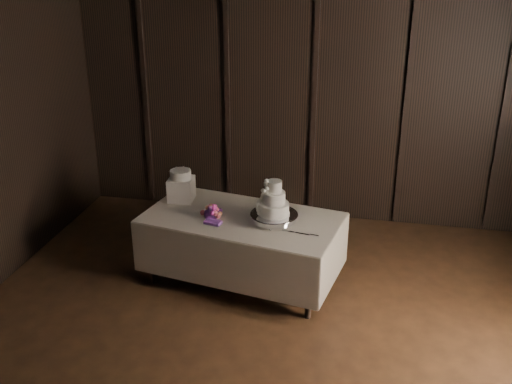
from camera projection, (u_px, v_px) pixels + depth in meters
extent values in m
cube|color=black|center=(257.00, 3.00, 3.62)|extent=(6.04, 7.04, 0.04)
cube|color=black|center=(315.00, 104.00, 7.39)|extent=(6.04, 0.04, 3.04)
cube|color=beige|center=(242.00, 217.00, 6.11)|extent=(2.13, 1.37, 0.01)
cube|color=white|center=(242.00, 252.00, 6.27)|extent=(1.96, 1.23, 0.71)
cylinder|color=silver|center=(274.00, 218.00, 5.98)|extent=(0.57, 0.57, 0.09)
cylinder|color=white|center=(274.00, 209.00, 5.94)|extent=(0.30, 0.30, 0.12)
cylinder|color=white|center=(274.00, 198.00, 5.89)|extent=(0.22, 0.22, 0.12)
cylinder|color=white|center=(274.00, 187.00, 5.85)|extent=(0.15, 0.15, 0.12)
cube|color=white|center=(181.00, 189.00, 6.46)|extent=(0.28, 0.28, 0.25)
cylinder|color=white|center=(181.00, 174.00, 6.40)|extent=(0.23, 0.23, 0.09)
cube|color=silver|center=(296.00, 233.00, 5.77)|extent=(0.37, 0.09, 0.01)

